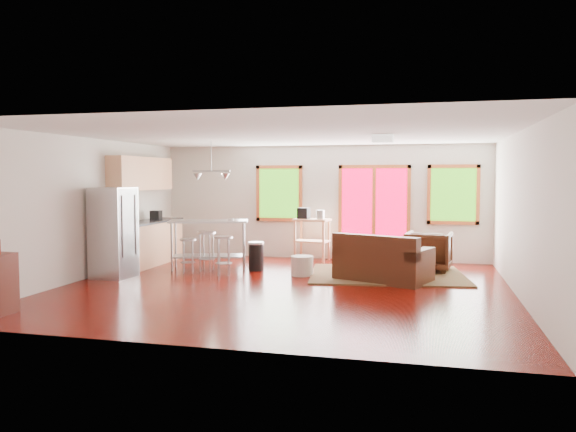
% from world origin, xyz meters
% --- Properties ---
extents(floor, '(7.50, 7.00, 0.02)m').
position_xyz_m(floor, '(0.00, 0.00, -0.01)').
color(floor, '#390400').
rests_on(floor, ground).
extents(ceiling, '(7.50, 7.00, 0.02)m').
position_xyz_m(ceiling, '(0.00, 0.00, 2.61)').
color(ceiling, silver).
rests_on(ceiling, ground).
extents(back_wall, '(7.50, 0.02, 2.60)m').
position_xyz_m(back_wall, '(0.00, 3.51, 1.30)').
color(back_wall, beige).
rests_on(back_wall, ground).
extents(left_wall, '(0.02, 7.00, 2.60)m').
position_xyz_m(left_wall, '(-3.76, 0.00, 1.30)').
color(left_wall, beige).
rests_on(left_wall, ground).
extents(right_wall, '(0.02, 7.00, 2.60)m').
position_xyz_m(right_wall, '(3.76, 0.00, 1.30)').
color(right_wall, beige).
rests_on(right_wall, ground).
extents(front_wall, '(7.50, 0.02, 2.60)m').
position_xyz_m(front_wall, '(0.00, -3.51, 1.30)').
color(front_wall, beige).
rests_on(front_wall, ground).
extents(window_left, '(1.10, 0.05, 1.30)m').
position_xyz_m(window_left, '(-1.00, 3.46, 1.50)').
color(window_left, '#27600D').
rests_on(window_left, back_wall).
extents(french_doors, '(1.60, 0.05, 2.10)m').
position_xyz_m(french_doors, '(1.20, 3.46, 1.10)').
color(french_doors, '#C7002C').
rests_on(french_doors, back_wall).
extents(window_right, '(1.10, 0.05, 1.30)m').
position_xyz_m(window_right, '(2.90, 3.46, 1.50)').
color(window_right, '#27600D').
rests_on(window_right, back_wall).
extents(rug, '(3.16, 2.59, 0.03)m').
position_xyz_m(rug, '(1.63, 1.60, 0.01)').
color(rug, '#39512D').
rests_on(rug, floor).
extents(loveseat, '(1.83, 1.43, 0.86)m').
position_xyz_m(loveseat, '(1.59, 0.97, 0.34)').
color(loveseat, black).
rests_on(loveseat, floor).
extents(coffee_table, '(1.09, 0.66, 0.44)m').
position_xyz_m(coffee_table, '(1.89, 1.91, 0.38)').
color(coffee_table, '#391209').
rests_on(coffee_table, floor).
extents(armchair, '(0.95, 0.91, 0.88)m').
position_xyz_m(armchair, '(2.40, 2.27, 0.44)').
color(armchair, black).
rests_on(armchair, floor).
extents(ottoman, '(0.63, 0.63, 0.36)m').
position_xyz_m(ottoman, '(1.07, 2.22, 0.18)').
color(ottoman, black).
rests_on(ottoman, floor).
extents(pouf, '(0.50, 0.50, 0.37)m').
position_xyz_m(pouf, '(0.05, 1.20, 0.19)').
color(pouf, beige).
rests_on(pouf, floor).
extents(vase, '(0.26, 0.27, 0.34)m').
position_xyz_m(vase, '(1.89, 1.88, 0.52)').
color(vase, silver).
rests_on(vase, coffee_table).
extents(cabinets, '(0.64, 2.24, 2.30)m').
position_xyz_m(cabinets, '(-3.49, 1.70, 0.93)').
color(cabinets, tan).
rests_on(cabinets, floor).
extents(refrigerator, '(0.74, 0.71, 1.69)m').
position_xyz_m(refrigerator, '(-3.31, 0.14, 0.84)').
color(refrigerator, '#B7BABC').
rests_on(refrigerator, floor).
extents(island, '(1.69, 1.05, 1.00)m').
position_xyz_m(island, '(-1.97, 1.50, 0.69)').
color(island, '#B7BABC').
rests_on(island, floor).
extents(cup, '(0.14, 0.12, 0.12)m').
position_xyz_m(cup, '(-1.47, 1.45, 1.01)').
color(cup, silver).
rests_on(cup, island).
extents(bar_stool_a, '(0.41, 0.41, 0.68)m').
position_xyz_m(bar_stool_a, '(-2.18, 0.94, 0.50)').
color(bar_stool_a, '#B7BABC').
rests_on(bar_stool_a, floor).
extents(bar_stool_b, '(0.39, 0.39, 0.79)m').
position_xyz_m(bar_stool_b, '(-1.92, 1.25, 0.59)').
color(bar_stool_b, '#B7BABC').
rests_on(bar_stool_b, floor).
extents(bar_stool_c, '(0.43, 0.43, 0.75)m').
position_xyz_m(bar_stool_c, '(-1.41, 0.86, 0.56)').
color(bar_stool_c, '#B7BABC').
rests_on(bar_stool_c, floor).
extents(trash_can, '(0.39, 0.39, 0.58)m').
position_xyz_m(trash_can, '(-0.97, 1.54, 0.29)').
color(trash_can, black).
rests_on(trash_can, floor).
extents(kitchen_cart, '(0.84, 0.60, 1.19)m').
position_xyz_m(kitchen_cart, '(-0.16, 3.09, 0.81)').
color(kitchen_cart, tan).
rests_on(kitchen_cart, floor).
extents(ceiling_flush, '(0.35, 0.35, 0.12)m').
position_xyz_m(ceiling_flush, '(1.60, 0.60, 2.53)').
color(ceiling_flush, white).
rests_on(ceiling_flush, ceiling).
extents(pendant_light, '(0.80, 0.18, 0.79)m').
position_xyz_m(pendant_light, '(-1.90, 1.50, 1.90)').
color(pendant_light, gray).
rests_on(pendant_light, ceiling).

